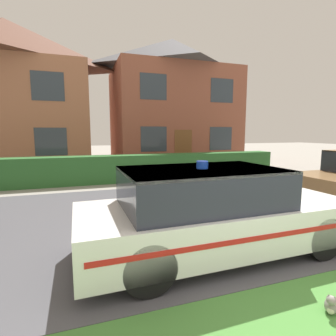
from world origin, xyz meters
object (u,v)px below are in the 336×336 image
object	(u,v)px
cat	(332,305)
house_left	(8,94)
police_car	(214,212)
house_right	(172,102)

from	to	relation	value
cat	house_left	xyz separation A→B (m)	(-5.92, 14.26, 3.86)
police_car	house_right	bearing A→B (deg)	72.61
cat	house_right	xyz separation A→B (m)	(3.18, 14.03, 3.79)
police_car	house_left	world-z (taller)	house_left
police_car	house_left	bearing A→B (deg)	112.63
police_car	cat	distance (m)	1.88
police_car	cat	xyz separation A→B (m)	(0.51, -1.71, -0.59)
police_car	cat	world-z (taller)	police_car
police_car	house_right	size ratio (longest dim) A/B	0.59
cat	house_right	bearing A→B (deg)	-137.02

